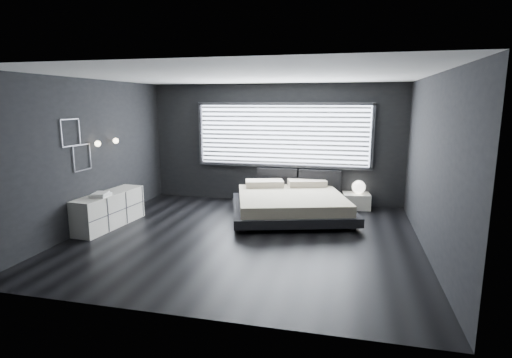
# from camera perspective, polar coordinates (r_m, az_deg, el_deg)

# --- Properties ---
(room) EXTENTS (6.04, 6.00, 2.80)m
(room) POSITION_cam_1_polar(r_m,az_deg,el_deg) (6.86, -1.64, 2.79)
(room) COLOR black
(room) RESTS_ON ground
(window) EXTENTS (4.14, 0.09, 1.52)m
(window) POSITION_cam_1_polar(r_m,az_deg,el_deg) (9.42, 3.80, 6.27)
(window) COLOR white
(window) RESTS_ON ground
(headboard) EXTENTS (1.96, 0.16, 0.52)m
(headboard) POSITION_cam_1_polar(r_m,az_deg,el_deg) (9.45, 6.05, -0.13)
(headboard) COLOR black
(headboard) RESTS_ON ground
(sconce_near) EXTENTS (0.18, 0.11, 0.11)m
(sconce_near) POSITION_cam_1_polar(r_m,az_deg,el_deg) (8.12, -21.69, 4.71)
(sconce_near) COLOR silver
(sconce_near) RESTS_ON ground
(sconce_far) EXTENTS (0.18, 0.11, 0.11)m
(sconce_far) POSITION_cam_1_polar(r_m,az_deg,el_deg) (8.61, -19.42, 5.17)
(sconce_far) COLOR silver
(sconce_far) RESTS_ON ground
(wall_art_upper) EXTENTS (0.01, 0.48, 0.48)m
(wall_art_upper) POSITION_cam_1_polar(r_m,az_deg,el_deg) (7.67, -24.95, 6.03)
(wall_art_upper) COLOR #47474C
(wall_art_upper) RESTS_ON ground
(wall_art_lower) EXTENTS (0.01, 0.48, 0.48)m
(wall_art_lower) POSITION_cam_1_polar(r_m,az_deg,el_deg) (7.91, -23.57, 2.82)
(wall_art_lower) COLOR #47474C
(wall_art_lower) RESTS_ON ground
(bed) EXTENTS (2.95, 2.88, 0.62)m
(bed) POSITION_cam_1_polar(r_m,az_deg,el_deg) (8.44, 4.95, -3.40)
(bed) COLOR black
(bed) RESTS_ON ground
(nightstand) EXTENTS (0.64, 0.56, 0.35)m
(nightstand) POSITION_cam_1_polar(r_m,az_deg,el_deg) (9.33, 14.11, -3.05)
(nightstand) COLOR white
(nightstand) RESTS_ON ground
(orb_lamp) EXTENTS (0.30, 0.30, 0.30)m
(orb_lamp) POSITION_cam_1_polar(r_m,az_deg,el_deg) (9.27, 14.46, -1.11)
(orb_lamp) COLOR white
(orb_lamp) RESTS_ON nightstand
(dresser) EXTENTS (0.61, 1.68, 0.66)m
(dresser) POSITION_cam_1_polar(r_m,az_deg,el_deg) (8.22, -20.23, -4.14)
(dresser) COLOR white
(dresser) RESTS_ON ground
(book_stack) EXTENTS (0.32, 0.40, 0.07)m
(book_stack) POSITION_cam_1_polar(r_m,az_deg,el_deg) (7.91, -21.33, -2.08)
(book_stack) COLOR silver
(book_stack) RESTS_ON dresser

